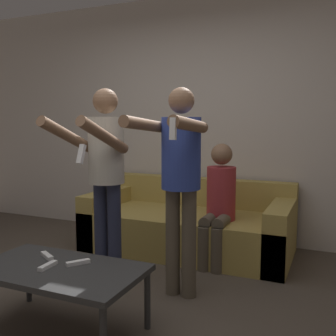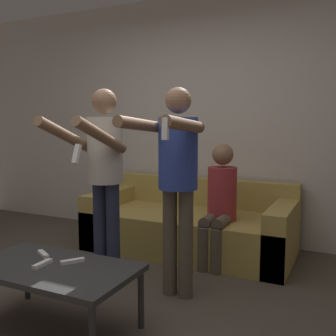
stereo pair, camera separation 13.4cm
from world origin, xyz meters
name	(u,v)px [view 2 (the right image)]	position (x,y,z in m)	size (l,w,h in m)	color
ground_plane	(82,320)	(0.00, 0.00, 0.00)	(14.00, 14.00, 0.00)	#4C4238
wall_back	(200,119)	(0.00, 2.18, 1.35)	(6.40, 0.06, 2.70)	beige
couch	(191,226)	(0.10, 1.66, 0.25)	(2.06, 0.96, 0.70)	#AD9347
person_standing_left	(103,165)	(-0.22, 0.60, 0.97)	(0.41, 0.74, 1.58)	#282D47
person_standing_right	(177,170)	(0.42, 0.60, 0.97)	(0.41, 0.71, 1.56)	brown
person_seated	(220,200)	(0.49, 1.42, 0.60)	(0.27, 0.51, 1.12)	brown
coffee_table	(53,272)	(-0.08, -0.17, 0.38)	(1.06, 0.59, 0.42)	#2D2D2D
remote_near	(42,264)	(-0.14, -0.19, 0.43)	(0.04, 0.15, 0.02)	white
remote_mid	(72,261)	(0.00, -0.08, 0.43)	(0.12, 0.14, 0.02)	white
remote_far	(43,254)	(-0.27, -0.05, 0.43)	(0.15, 0.11, 0.02)	white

